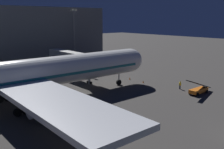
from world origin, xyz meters
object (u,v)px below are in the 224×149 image
at_px(airliner_at_gate, 7,79).
at_px(belt_loader, 199,90).
at_px(apron_floodlight_mast, 74,34).
at_px(traffic_cone_nose_port, 143,82).
at_px(ground_crew_near_nose_gear, 180,85).
at_px(traffic_cone_nose_starboard, 130,78).
at_px(jet_bridge, 76,58).

xyz_separation_m(airliner_at_gate, belt_loader, (-15.19, -31.18, -4.20)).
relative_size(apron_floodlight_mast, traffic_cone_nose_port, 31.20).
distance_m(airliner_at_gate, apron_floodlight_mast, 38.56).
height_order(ground_crew_near_nose_gear, traffic_cone_nose_starboard, ground_crew_near_nose_gear).
bearing_deg(jet_bridge, traffic_cone_nose_starboard, -130.27).
bearing_deg(ground_crew_near_nose_gear, traffic_cone_nose_starboard, 8.78).
height_order(airliner_at_gate, belt_loader, airliner_at_gate).
bearing_deg(airliner_at_gate, traffic_cone_nose_port, -94.29).
xyz_separation_m(ground_crew_near_nose_gear, traffic_cone_nose_port, (8.57, 2.00, -0.66)).
xyz_separation_m(airliner_at_gate, jet_bridge, (10.57, -19.46, 0.14)).
xyz_separation_m(airliner_at_gate, apron_floodlight_mast, (25.50, -28.50, 4.96)).
bearing_deg(belt_loader, airliner_at_gate, 64.03).
relative_size(apron_floodlight_mast, traffic_cone_nose_starboard, 31.20).
distance_m(belt_loader, traffic_cone_nose_starboard, 17.50).
distance_m(airliner_at_gate, traffic_cone_nose_starboard, 29.79).
bearing_deg(traffic_cone_nose_port, ground_crew_near_nose_gear, -166.84).
bearing_deg(traffic_cone_nose_starboard, belt_loader, -173.91).
bearing_deg(traffic_cone_nose_port, apron_floodlight_mast, 1.72).
height_order(jet_bridge, ground_crew_near_nose_gear, jet_bridge).
relative_size(airliner_at_gate, traffic_cone_nose_port, 110.58).
distance_m(airliner_at_gate, jet_bridge, 22.14).
relative_size(traffic_cone_nose_port, traffic_cone_nose_starboard, 1.00).
distance_m(apron_floodlight_mast, ground_crew_near_nose_gear, 37.50).
height_order(airliner_at_gate, jet_bridge, airliner_at_gate).
distance_m(apron_floodlight_mast, traffic_cone_nose_starboard, 25.26).
distance_m(airliner_at_gate, ground_crew_near_nose_gear, 33.39).
height_order(belt_loader, ground_crew_near_nose_gear, belt_loader).
xyz_separation_m(jet_bridge, belt_loader, (-25.76, -11.73, -4.34)).
xyz_separation_m(belt_loader, traffic_cone_nose_starboard, (17.39, 1.85, -0.57)).
bearing_deg(traffic_cone_nose_starboard, airliner_at_gate, 94.29).
xyz_separation_m(traffic_cone_nose_port, traffic_cone_nose_starboard, (4.40, 0.00, 0.00)).
height_order(traffic_cone_nose_port, traffic_cone_nose_starboard, same).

